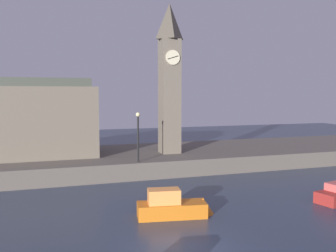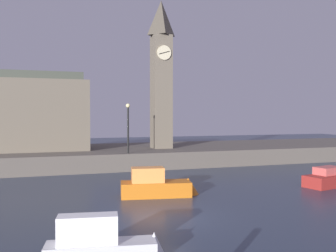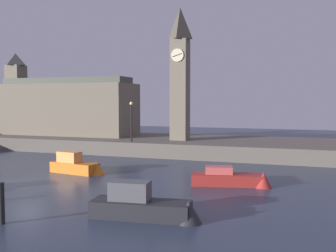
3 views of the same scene
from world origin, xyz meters
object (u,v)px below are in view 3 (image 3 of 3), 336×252
parliament_hall (64,107)px  boat_barge_dark (149,207)px  streetlamp (131,117)px  boat_patrol_orange (78,166)px  mooring_post_right (1,203)px  boat_dinghy_red (235,179)px  clock_tower (180,72)px

parliament_hall → boat_barge_dark: parliament_hall is taller
streetlamp → boat_patrol_orange: 10.70m
mooring_post_right → boat_barge_dark: mooring_post_right is taller
streetlamp → boat_patrol_orange: streetlamp is taller
streetlamp → boat_dinghy_red: 16.85m
parliament_hall → boat_barge_dark: bearing=-49.1°
parliament_hall → boat_barge_dark: 33.88m
streetlamp → boat_patrol_orange: size_ratio=0.86×
clock_tower → boat_patrol_orange: (-4.22, -13.95, -8.36)m
parliament_hall → boat_barge_dark: (21.99, -25.39, -4.46)m
boat_patrol_orange → boat_barge_dark: (9.89, -9.35, -0.00)m
parliament_hall → boat_patrol_orange: 20.57m
parliament_hall → streetlamp: parliament_hall is taller
mooring_post_right → boat_barge_dark: bearing=25.8°
clock_tower → boat_dinghy_red: bearing=-59.5°
clock_tower → boat_dinghy_red: clock_tower is taller
streetlamp → boat_barge_dark: bearing=-63.3°
mooring_post_right → boat_barge_dark: 7.01m
mooring_post_right → boat_patrol_orange: (-3.59, 12.40, -0.38)m
streetlamp → parliament_hall: bearing=154.1°
mooring_post_right → boat_dinghy_red: size_ratio=0.34×
mooring_post_right → boat_patrol_orange: 12.91m
mooring_post_right → boat_patrol_orange: mooring_post_right is taller
boat_patrol_orange → boat_barge_dark: 13.61m
clock_tower → mooring_post_right: (-0.63, -26.35, -7.98)m
boat_dinghy_red → clock_tower: bearing=120.5°
boat_patrol_orange → boat_barge_dark: size_ratio=0.84×
clock_tower → boat_barge_dark: (5.67, -23.30, -8.37)m
clock_tower → streetlamp: size_ratio=3.41×
clock_tower → parliament_hall: size_ratio=0.81×
boat_dinghy_red → mooring_post_right: bearing=-127.4°
parliament_hall → streetlamp: size_ratio=4.24×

